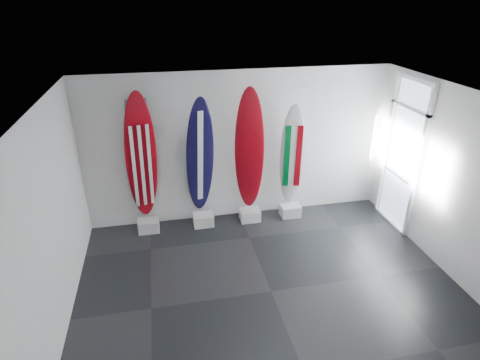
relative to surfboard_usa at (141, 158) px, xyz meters
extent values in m
plane|color=black|center=(1.88, -2.28, -1.51)|extent=(6.00, 6.00, 0.00)
plane|color=white|center=(1.88, -2.28, 1.49)|extent=(6.00, 6.00, 0.00)
plane|color=silver|center=(1.88, 0.22, -0.01)|extent=(6.00, 0.00, 6.00)
plane|color=silver|center=(1.88, -4.78, -0.01)|extent=(6.00, 0.00, 6.00)
plane|color=silver|center=(-1.12, -2.28, -0.01)|extent=(0.00, 5.00, 5.00)
plane|color=silver|center=(4.88, -2.28, -0.01)|extent=(0.00, 5.00, 5.00)
cube|color=silver|center=(0.00, -0.10, -1.39)|extent=(0.40, 0.30, 0.24)
ellipsoid|color=maroon|center=(0.00, 0.00, 0.00)|extent=(0.64, 0.48, 2.55)
cube|color=silver|center=(1.08, -0.10, -1.39)|extent=(0.40, 0.30, 0.24)
ellipsoid|color=black|center=(1.08, 0.00, -0.08)|extent=(0.62, 0.51, 2.40)
cube|color=silver|center=(2.03, -0.10, -1.39)|extent=(0.40, 0.30, 0.24)
ellipsoid|color=maroon|center=(2.03, 0.00, -0.02)|extent=(0.60, 0.35, 2.51)
cube|color=silver|center=(2.90, -0.10, -1.39)|extent=(0.40, 0.30, 0.24)
ellipsoid|color=silver|center=(2.90, 0.00, -0.20)|extent=(0.51, 0.29, 2.15)
cube|color=silver|center=(-0.57, 0.20, -1.16)|extent=(0.09, 0.02, 0.13)
camera|label=1|loc=(0.41, -7.00, 2.77)|focal=29.87mm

